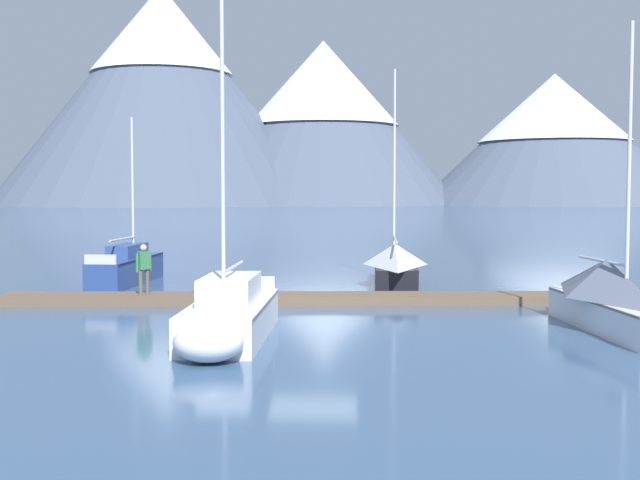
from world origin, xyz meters
TOP-DOWN VIEW (x-y plane):
  - ground_plane at (0.00, 0.00)m, footprint 700.00×700.00m
  - mountain_west_summit at (-51.05, 207.18)m, footprint 94.57×94.57m
  - mountain_central_massif at (-5.52, 216.53)m, footprint 81.20×81.20m
  - mountain_shoulder_ridge at (60.89, 212.83)m, footprint 79.02×79.02m
  - dock at (0.00, 4.00)m, footprint 21.31×2.62m
  - sailboat_nearest_berth at (-7.94, 9.86)m, footprint 1.65×7.09m
  - sailboat_second_berth at (-2.03, -2.91)m, footprint 1.98×6.66m
  - sailboat_mid_dock_port at (2.89, 9.40)m, footprint 1.97×7.29m
  - sailboat_mid_dock_starboard at (8.07, -1.39)m, footprint 2.10×7.20m
  - person_on_dock at (-5.78, 3.58)m, footprint 0.43×0.46m

SIDE VIEW (x-z plane):
  - ground_plane at x=0.00m, z-range 0.00..0.00m
  - dock at x=0.00m, z-range -0.01..0.29m
  - sailboat_second_berth at x=-2.03m, z-range -3.61..4.87m
  - sailboat_nearest_berth at x=-7.94m, z-range -2.74..4.06m
  - sailboat_mid_dock_port at x=2.89m, z-range -3.54..5.18m
  - sailboat_mid_dock_starboard at x=8.07m, z-range -3.11..4.93m
  - person_on_dock at x=-5.78m, z-range 0.42..2.11m
  - mountain_shoulder_ridge at x=60.89m, z-range 1.20..38.61m
  - mountain_central_massif at x=-5.52m, z-range 1.53..49.30m
  - mountain_west_summit at x=-51.05m, z-range 1.23..62.87m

